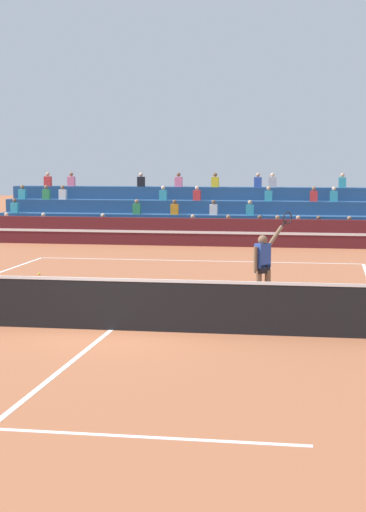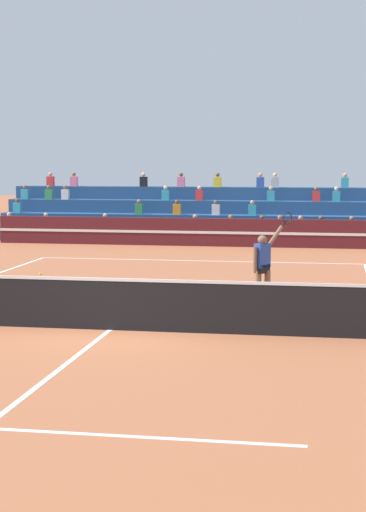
# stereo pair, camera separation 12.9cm
# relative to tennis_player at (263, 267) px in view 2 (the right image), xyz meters

# --- Properties ---
(ground_plane) EXTENTS (120.00, 120.00, 0.00)m
(ground_plane) POSITION_rel_tennis_player_xyz_m (-2.85, -2.95, -0.98)
(ground_plane) COLOR #AD603D
(court_lines) EXTENTS (11.10, 23.90, 0.01)m
(court_lines) POSITION_rel_tennis_player_xyz_m (-2.85, -2.95, -0.98)
(court_lines) COLOR white
(court_lines) RESTS_ON ground
(tennis_net) EXTENTS (12.00, 0.10, 1.10)m
(tennis_net) POSITION_rel_tennis_player_xyz_m (-2.85, -2.95, -0.44)
(tennis_net) COLOR #2D6B38
(tennis_net) RESTS_ON ground
(sponsor_banner_wall) EXTENTS (18.00, 0.26, 1.10)m
(sponsor_banner_wall) POSITION_rel_tennis_player_xyz_m (-2.85, 13.87, -0.43)
(sponsor_banner_wall) COLOR #51191E
(sponsor_banner_wall) RESTS_ON ground
(bleacher_stand) EXTENTS (19.44, 3.80, 2.83)m
(bleacher_stand) POSITION_rel_tennis_player_xyz_m (-2.86, 17.04, -0.14)
(bleacher_stand) COLOR navy
(bleacher_stand) RESTS_ON ground
(tennis_player) EXTENTS (0.92, 1.10, 2.28)m
(tennis_player) POSITION_rel_tennis_player_xyz_m (0.00, 0.00, 0.00)
(tennis_player) COLOR brown
(tennis_player) RESTS_ON ground
(tennis_ball) EXTENTS (0.07, 0.07, 0.07)m
(tennis_ball) POSITION_rel_tennis_player_xyz_m (-6.99, 4.68, -0.95)
(tennis_ball) COLOR #C6DB33
(tennis_ball) RESTS_ON ground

